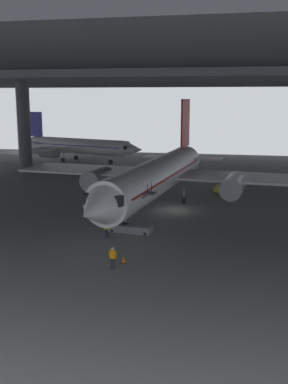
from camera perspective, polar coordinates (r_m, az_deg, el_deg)
The scene contains 9 objects.
ground_plane at distance 52.80m, azimuth 3.34°, elevation -2.20°, with size 110.00×110.00×0.00m, color slate.
hangar_structure at distance 65.04m, azimuth 5.25°, elevation 14.07°, with size 121.00×99.00×16.11m.
airplane_main at distance 53.76m, azimuth 1.66°, elevation 1.98°, with size 38.34×39.52×12.23m.
boarding_stairs at distance 44.03m, azimuth -1.54°, elevation -3.95°, with size 4.48×1.92×4.82m.
crew_worker_near_nose at distance 34.66m, azimuth -3.84°, elevation -7.89°, with size 0.55×0.24×1.70m.
crew_worker_by_stairs at distance 42.23m, azimuth -4.57°, elevation -4.42°, with size 0.46×0.39×1.61m.
airplane_distant at distance 93.30m, azimuth -8.32°, elevation 5.58°, with size 28.93×28.61×9.56m.
traffic_cone_orange at distance 36.08m, azimuth -2.50°, elevation -8.23°, with size 0.36×0.36×0.60m.
baggage_tug at distance 63.03m, azimuth 9.28°, elevation 0.40°, with size 1.72×2.42×0.90m.
Camera 1 is at (7.52, -50.76, 12.43)m, focal length 43.78 mm.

